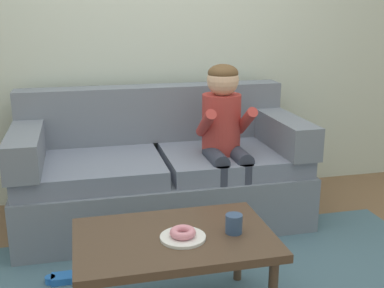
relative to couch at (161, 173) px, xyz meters
name	(u,v)px	position (x,y,z in m)	size (l,w,h in m)	color
ground	(194,279)	(0.04, -0.84, -0.34)	(10.00, 10.00, 0.00)	brown
wall_back	(150,15)	(0.04, 0.56, 1.06)	(8.00, 0.10, 2.80)	beige
couch	(161,173)	(0.00, 0.00, 0.00)	(1.93, 0.90, 0.91)	slate
coffee_table	(174,245)	(-0.14, -1.15, 0.05)	(0.92, 0.60, 0.44)	#4C3828
person_child	(225,131)	(0.40, -0.20, 0.33)	(0.34, 0.58, 1.10)	#AD3833
plate	(183,237)	(-0.11, -1.20, 0.11)	(0.21, 0.21, 0.01)	white
donut	(183,232)	(-0.11, -1.20, 0.13)	(0.12, 0.12, 0.04)	pink
mug	(234,224)	(0.14, -1.19, 0.15)	(0.08, 0.08, 0.09)	#334C72
toy_controller	(66,279)	(-0.65, -0.72, -0.31)	(0.23, 0.09, 0.05)	blue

